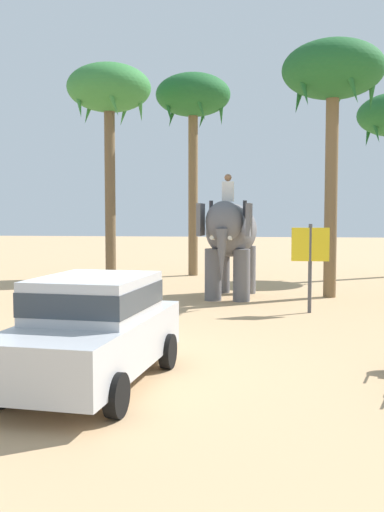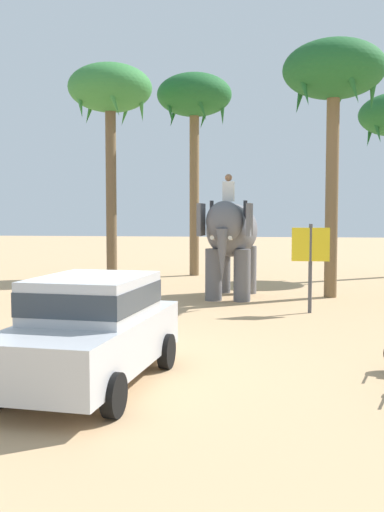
% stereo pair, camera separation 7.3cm
% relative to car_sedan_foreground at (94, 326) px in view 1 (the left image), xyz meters
% --- Properties ---
extents(ground_plane, '(120.00, 120.00, 0.00)m').
position_rel_car_sedan_foreground_xyz_m(ground_plane, '(-0.50, 0.96, -0.93)').
color(ground_plane, tan).
extents(car_sedan_foreground, '(2.17, 4.24, 1.70)m').
position_rel_car_sedan_foreground_xyz_m(car_sedan_foreground, '(0.00, 0.00, 0.00)').
color(car_sedan_foreground, '#B7BABF').
rests_on(car_sedan_foreground, ground).
extents(elephant_with_mahout, '(1.82, 3.93, 3.88)m').
position_rel_car_sedan_foreground_xyz_m(elephant_with_mahout, '(1.45, 9.93, 1.06)').
color(elephant_with_mahout, slate).
rests_on(elephant_with_mahout, ground).
extents(palm_tree_behind_elephant, '(3.20, 3.20, 8.37)m').
position_rel_car_sedan_foreground_xyz_m(palm_tree_behind_elephant, '(-3.44, 13.52, 6.29)').
color(palm_tree_behind_elephant, brown).
rests_on(palm_tree_behind_elephant, ground).
extents(palm_tree_left_of_road, '(3.20, 3.20, 8.09)m').
position_rel_car_sedan_foreground_xyz_m(palm_tree_left_of_road, '(4.61, 10.52, 6.02)').
color(palm_tree_left_of_road, brown).
rests_on(palm_tree_left_of_road, ground).
extents(palm_tree_far_back, '(3.20, 3.20, 8.66)m').
position_rel_car_sedan_foreground_xyz_m(palm_tree_far_back, '(-0.62, 16.68, 6.56)').
color(palm_tree_far_back, brown).
rests_on(palm_tree_far_back, ground).
extents(signboard_yellow, '(1.00, 0.10, 2.40)m').
position_rel_car_sedan_foreground_xyz_m(signboard_yellow, '(3.77, 7.34, 0.76)').
color(signboard_yellow, '#4C4C51').
rests_on(signboard_yellow, ground).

